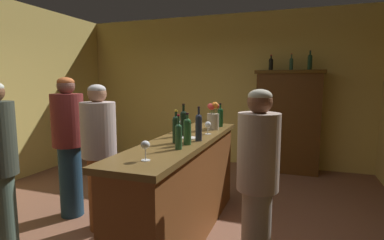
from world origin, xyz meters
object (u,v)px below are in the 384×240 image
(display_cabinet, at_px, (288,120))
(display_bottle_left, at_px, (271,64))
(patron_near_entrance, at_px, (69,141))
(bar_counter, at_px, (184,188))
(wine_glass_mid, at_px, (180,124))
(wine_bottle_merlot, at_px, (187,130))
(wine_glass_front, at_px, (145,146))
(wine_glass_rear, at_px, (208,125))
(display_bottle_midleft, at_px, (291,63))
(wine_bottle_rose, at_px, (176,128))
(wine_bottle_chardonnay, at_px, (184,122))
(wine_bottle_malbec, at_px, (220,116))
(cheese_plate, at_px, (189,138))
(wine_bottle_riesling, at_px, (179,135))
(bartender, at_px, (258,178))
(patron_redhead, at_px, (99,152))
(flower_arrangement, at_px, (213,117))
(wine_bottle_pinot, at_px, (199,126))

(display_cabinet, height_order, display_bottle_left, display_bottle_left)
(display_cabinet, xyz_separation_m, patron_near_entrance, (-2.42, -2.78, -0.02))
(bar_counter, distance_m, wine_glass_mid, 0.72)
(wine_bottle_merlot, xyz_separation_m, wine_glass_front, (-0.10, -0.63, -0.03))
(bar_counter, height_order, wine_glass_rear, wine_glass_rear)
(display_bottle_midleft, bearing_deg, wine_glass_mid, -114.64)
(display_cabinet, distance_m, wine_bottle_rose, 3.16)
(wine_glass_rear, relative_size, display_bottle_midleft, 0.49)
(wine_bottle_rose, xyz_separation_m, wine_glass_rear, (0.15, 0.55, -0.04))
(wine_bottle_rose, relative_size, wine_bottle_chardonnay, 0.91)
(display_cabinet, height_order, wine_bottle_rose, display_cabinet)
(patron_near_entrance, bearing_deg, display_bottle_left, 43.10)
(wine_bottle_malbec, xyz_separation_m, wine_glass_rear, (0.01, -0.58, -0.03))
(wine_bottle_malbec, bearing_deg, display_cabinet, 67.38)
(wine_bottle_malbec, xyz_separation_m, wine_glass_front, (-0.11, -1.81, -0.02))
(cheese_plate, bearing_deg, bar_counter, -163.55)
(patron_near_entrance, bearing_deg, wine_bottle_riesling, -26.44)
(cheese_plate, height_order, bartender, bartender)
(display_cabinet, distance_m, wine_bottle_merlot, 3.16)
(wine_glass_mid, bearing_deg, wine_glass_front, -80.12)
(wine_bottle_rose, relative_size, wine_glass_front, 2.10)
(display_cabinet, xyz_separation_m, wine_bottle_chardonnay, (-0.99, -2.65, 0.26))
(bar_counter, bearing_deg, patron_redhead, -170.77)
(patron_redhead, bearing_deg, wine_bottle_chardonnay, 18.82)
(display_cabinet, relative_size, wine_bottle_merlot, 6.18)
(cheese_plate, bearing_deg, wine_glass_mid, 126.09)
(wine_glass_rear, distance_m, display_bottle_left, 2.62)
(display_bottle_left, height_order, patron_near_entrance, display_bottle_left)
(flower_arrangement, relative_size, display_bottle_midleft, 1.15)
(wine_bottle_pinot, bearing_deg, wine_glass_mid, 132.20)
(wine_bottle_rose, distance_m, wine_glass_mid, 0.58)
(wine_bottle_chardonnay, bearing_deg, display_cabinet, 69.46)
(display_cabinet, bearing_deg, display_bottle_midleft, 0.00)
(wine_glass_mid, bearing_deg, bartender, -39.06)
(bar_counter, bearing_deg, wine_glass_front, -87.43)
(display_cabinet, height_order, bartender, display_cabinet)
(display_bottle_midleft, relative_size, patron_redhead, 0.18)
(display_bottle_midleft, relative_size, bartender, 0.19)
(wine_bottle_riesling, distance_m, display_bottle_left, 3.38)
(display_cabinet, distance_m, wine_bottle_pinot, 2.96)
(bar_counter, distance_m, bartender, 1.00)
(wine_bottle_riesling, distance_m, bartender, 0.75)
(wine_bottle_pinot, xyz_separation_m, wine_glass_front, (-0.14, -0.83, -0.04))
(wine_bottle_pinot, height_order, wine_glass_mid, wine_bottle_pinot)
(wine_bottle_pinot, xyz_separation_m, patron_near_entrance, (-1.66, 0.07, -0.28))
(patron_near_entrance, bearing_deg, wine_bottle_merlot, -19.53)
(wine_bottle_riesling, relative_size, cheese_plate, 1.97)
(patron_redhead, bearing_deg, cheese_plate, 10.14)
(wine_glass_mid, relative_size, display_bottle_left, 0.50)
(wine_glass_mid, bearing_deg, flower_arrangement, 49.38)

